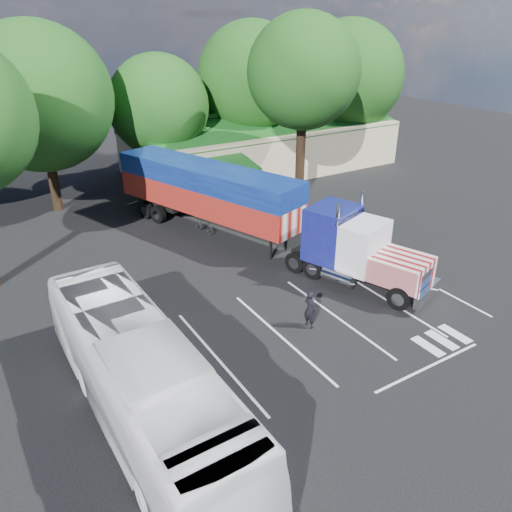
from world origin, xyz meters
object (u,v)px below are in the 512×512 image
tour_bus (142,379)px  semi_truck (241,203)px  bicycle (204,226)px  silver_sedan (238,194)px  woman (310,309)px

tour_bus → semi_truck: bearing=46.1°
bicycle → tour_bus: 17.22m
silver_sedan → bicycle: bearing=155.8°
semi_truck → tour_bus: size_ratio=1.66×
semi_truck → tour_bus: semi_truck is taller
semi_truck → woman: semi_truck is taller
tour_bus → silver_sedan: tour_bus is taller
semi_truck → silver_sedan: semi_truck is taller
bicycle → tour_bus: size_ratio=0.13×
bicycle → silver_sedan: bearing=24.0°
semi_truck → tour_bus: 15.85m
woman → semi_truck: bearing=-20.0°
semi_truck → bicycle: (-1.31, 2.71, -2.20)m
semi_truck → silver_sedan: bearing=43.1°
semi_truck → woman: bearing=-120.9°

